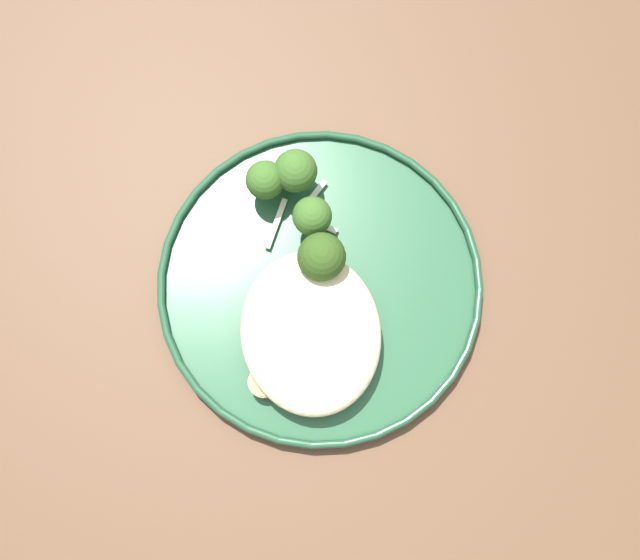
{
  "coord_description": "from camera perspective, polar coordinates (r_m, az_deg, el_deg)",
  "views": [
    {
      "loc": [
        0.1,
        -0.06,
        1.37
      ],
      "look_at": [
        -0.05,
        -0.04,
        0.76
      ],
      "focal_mm": 40.3,
      "sensor_mm": 36.0,
      "label": 1
    }
  ],
  "objects": [
    {
      "name": "ground",
      "position": [
        1.38,
        1.99,
        -9.09
      ],
      "size": [
        6.0,
        6.0,
        0.0
      ],
      "primitive_type": "plane",
      "color": "#665B51"
    },
    {
      "name": "wooden_dining_table",
      "position": [
        0.72,
        3.77,
        -4.94
      ],
      "size": [
        1.4,
        1.0,
        0.74
      ],
      "color": "brown",
      "rests_on": "ground"
    },
    {
      "name": "dinner_plate",
      "position": [
        0.64,
        -0.0,
        -0.24
      ],
      "size": [
        0.29,
        0.29,
        0.02
      ],
      "color": "#235133",
      "rests_on": "wooden_dining_table"
    },
    {
      "name": "noodle_bed",
      "position": [
        0.61,
        -0.74,
        -4.17
      ],
      "size": [
        0.14,
        0.12,
        0.04
      ],
      "color": "beige",
      "rests_on": "dinner_plate"
    },
    {
      "name": "seared_scallop_tilted_round",
      "position": [
        0.62,
        -0.74,
        -4.3
      ],
      "size": [
        0.03,
        0.03,
        0.01
      ],
      "color": "beige",
      "rests_on": "dinner_plate"
    },
    {
      "name": "seared_scallop_large_seared",
      "position": [
        0.62,
        -1.24,
        -2.18
      ],
      "size": [
        0.03,
        0.03,
        0.01
      ],
      "color": "#DBB77A",
      "rests_on": "dinner_plate"
    },
    {
      "name": "seared_scallop_rear_pale",
      "position": [
        0.62,
        -4.48,
        -8.1
      ],
      "size": [
        0.03,
        0.03,
        0.01
      ],
      "color": "#E5C689",
      "rests_on": "dinner_plate"
    },
    {
      "name": "seared_scallop_front_small",
      "position": [
        0.63,
        0.08,
        0.12
      ],
      "size": [
        0.03,
        0.03,
        0.01
      ],
      "color": "#DBB77A",
      "rests_on": "dinner_plate"
    },
    {
      "name": "broccoli_floret_small_sprig",
      "position": [
        0.62,
        -0.62,
        5.02
      ],
      "size": [
        0.03,
        0.03,
        0.05
      ],
      "color": "#7A994C",
      "rests_on": "dinner_plate"
    },
    {
      "name": "broccoli_floret_left_leaning",
      "position": [
        0.64,
        -1.95,
        8.61
      ],
      "size": [
        0.04,
        0.04,
        0.05
      ],
      "color": "#7A994C",
      "rests_on": "dinner_plate"
    },
    {
      "name": "broccoli_floret_rear_charred",
      "position": [
        0.64,
        -4.36,
        7.87
      ],
      "size": [
        0.03,
        0.03,
        0.05
      ],
      "color": "#7A994C",
      "rests_on": "dinner_plate"
    },
    {
      "name": "broccoli_floret_front_edge",
      "position": [
        0.6,
        0.13,
        1.81
      ],
      "size": [
        0.04,
        0.04,
        0.06
      ],
      "color": "#89A356",
      "rests_on": "dinner_plate"
    },
    {
      "name": "onion_sliver_curled_piece",
      "position": [
        0.65,
        -3.5,
        4.5
      ],
      "size": [
        0.05,
        0.03,
        0.0
      ],
      "primitive_type": "cube",
      "rotation": [
        0.0,
        0.0,
        5.82
      ],
      "color": "silver",
      "rests_on": "dinner_plate"
    },
    {
      "name": "onion_sliver_short_strip",
      "position": [
        0.65,
        -0.13,
        4.53
      ],
      "size": [
        0.02,
        0.03,
        0.0
      ],
      "primitive_type": "cube",
      "rotation": [
        0.0,
        0.0,
        0.97
      ],
      "color": "silver",
      "rests_on": "dinner_plate"
    },
    {
      "name": "onion_sliver_pale_crescent",
      "position": [
        0.66,
        -0.82,
        6.33
      ],
      "size": [
        0.04,
        0.04,
        0.0
      ],
      "primitive_type": "cube",
      "rotation": [
        0.0,
        0.0,
        2.36
      ],
      "color": "silver",
      "rests_on": "dinner_plate"
    }
  ]
}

